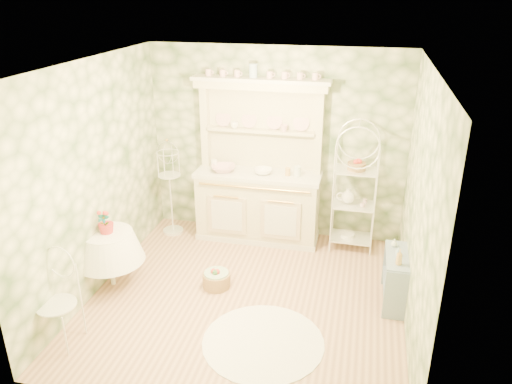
% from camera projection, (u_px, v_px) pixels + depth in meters
% --- Properties ---
extents(floor, '(3.60, 3.60, 0.00)m').
position_uv_depth(floor, '(247.00, 297.00, 5.91)').
color(floor, tan).
rests_on(floor, ground).
extents(ceiling, '(3.60, 3.60, 0.00)m').
position_uv_depth(ceiling, '(245.00, 65.00, 4.87)').
color(ceiling, white).
rests_on(ceiling, floor).
extents(wall_left, '(3.60, 3.60, 0.00)m').
position_uv_depth(wall_left, '(95.00, 179.00, 5.76)').
color(wall_left, beige).
rests_on(wall_left, floor).
extents(wall_right, '(3.60, 3.60, 0.00)m').
position_uv_depth(wall_right, '(419.00, 207.00, 5.03)').
color(wall_right, beige).
rests_on(wall_right, floor).
extents(wall_back, '(3.60, 3.60, 0.00)m').
position_uv_depth(wall_back, '(276.00, 144.00, 7.01)').
color(wall_back, beige).
rests_on(wall_back, floor).
extents(wall_front, '(3.60, 3.60, 0.00)m').
position_uv_depth(wall_front, '(189.00, 282.00, 3.77)').
color(wall_front, beige).
rests_on(wall_front, floor).
extents(kitchen_dresser, '(1.87, 0.61, 2.29)m').
position_uv_depth(kitchen_dresser, '(258.00, 163.00, 6.88)').
color(kitchen_dresser, beige).
rests_on(kitchen_dresser, floor).
extents(bakers_rack, '(0.55, 0.40, 1.73)m').
position_uv_depth(bakers_rack, '(355.00, 190.00, 6.71)').
color(bakers_rack, white).
rests_on(bakers_rack, floor).
extents(side_shelf, '(0.28, 0.66, 0.56)m').
position_uv_depth(side_shelf, '(394.00, 281.00, 5.74)').
color(side_shelf, '#7F94AC').
rests_on(side_shelf, floor).
extents(round_table, '(0.77, 0.77, 0.72)m').
position_uv_depth(round_table, '(110.00, 259.00, 6.04)').
color(round_table, white).
rests_on(round_table, floor).
extents(cafe_chair, '(0.47, 0.47, 0.92)m').
position_uv_depth(cafe_chair, '(56.00, 304.00, 5.01)').
color(cafe_chair, white).
rests_on(cafe_chair, floor).
extents(birdcage_stand, '(0.35, 0.35, 1.37)m').
position_uv_depth(birdcage_stand, '(170.00, 189.00, 7.21)').
color(birdcage_stand, white).
rests_on(birdcage_stand, floor).
extents(floor_basket, '(0.37, 0.37, 0.20)m').
position_uv_depth(floor_basket, '(217.00, 279.00, 6.09)').
color(floor_basket, '#A27E50').
rests_on(floor_basket, floor).
extents(lace_rug, '(1.38, 1.38, 0.01)m').
position_uv_depth(lace_rug, '(263.00, 342.00, 5.17)').
color(lace_rug, white).
rests_on(lace_rug, floor).
extents(bowl_floral, '(0.42, 0.42, 0.08)m').
position_uv_depth(bowl_floral, '(223.00, 171.00, 6.98)').
color(bowl_floral, white).
rests_on(bowl_floral, kitchen_dresser).
extents(bowl_white, '(0.26, 0.26, 0.08)m').
position_uv_depth(bowl_white, '(263.00, 174.00, 6.87)').
color(bowl_white, white).
rests_on(bowl_white, kitchen_dresser).
extents(cup_left, '(0.15, 0.15, 0.09)m').
position_uv_depth(cup_left, '(235.00, 126.00, 6.92)').
color(cup_left, white).
rests_on(cup_left, kitchen_dresser).
extents(cup_right, '(0.12, 0.12, 0.09)m').
position_uv_depth(cup_right, '(284.00, 129.00, 6.76)').
color(cup_right, white).
rests_on(cup_right, kitchen_dresser).
extents(potted_geranium, '(0.15, 0.11, 0.27)m').
position_uv_depth(potted_geranium, '(104.00, 223.00, 5.82)').
color(potted_geranium, '#3F7238').
rests_on(potted_geranium, round_table).
extents(bottle_amber, '(0.08, 0.08, 0.18)m').
position_uv_depth(bottle_amber, '(399.00, 259.00, 5.39)').
color(bottle_amber, tan).
rests_on(bottle_amber, side_shelf).
extents(bottle_blue, '(0.06, 0.06, 0.10)m').
position_uv_depth(bottle_blue, '(398.00, 252.00, 5.59)').
color(bottle_blue, '#A0C0D7').
rests_on(bottle_blue, side_shelf).
extents(bottle_glass, '(0.08, 0.08, 0.10)m').
position_uv_depth(bottle_glass, '(394.00, 244.00, 5.78)').
color(bottle_glass, silver).
rests_on(bottle_glass, side_shelf).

